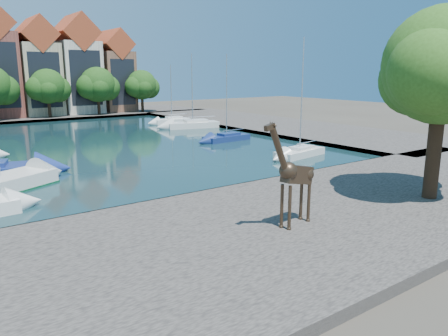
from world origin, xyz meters
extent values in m
plane|color=#38332B|center=(0.00, 0.00, 0.00)|extent=(160.00, 160.00, 0.00)
cube|color=black|center=(0.00, 24.00, 0.04)|extent=(38.00, 50.00, 0.08)
cube|color=#514C46|center=(0.00, -7.00, 0.25)|extent=(50.00, 14.00, 0.50)
cube|color=#514C46|center=(0.00, 56.00, 0.25)|extent=(60.00, 16.00, 0.50)
cube|color=#514C46|center=(25.00, 24.00, 0.25)|extent=(14.00, 52.00, 0.50)
cylinder|color=#332114|center=(7.50, -9.00, 3.25)|extent=(0.80, 0.80, 5.50)
sphere|color=#274C15|center=(7.50, -9.00, 7.92)|extent=(6.40, 6.40, 6.40)
sphere|color=#274C15|center=(5.74, -9.40, 7.60)|extent=(4.48, 4.48, 4.48)
cube|color=black|center=(-4.00, 51.52, 7.00)|extent=(4.40, 0.05, 9.75)
cube|color=tan|center=(2.00, 56.00, 6.25)|extent=(5.88, 9.00, 11.50)
cube|color=#94371D|center=(2.00, 56.00, 13.32)|extent=(5.94, 9.18, 5.94)
cube|color=black|center=(2.00, 51.52, 6.25)|extent=(4.80, 0.05, 8.62)
cube|color=beige|center=(8.50, 56.00, 6.50)|extent=(6.37, 9.00, 12.00)
cube|color=#94371D|center=(8.50, 56.00, 13.93)|extent=(6.43, 9.18, 6.43)
cube|color=black|center=(8.50, 51.52, 6.50)|extent=(5.20, 0.05, 9.00)
cube|color=brown|center=(15.00, 56.00, 5.75)|extent=(5.39, 9.00, 10.50)
cube|color=#94371D|center=(15.00, 56.00, 12.21)|extent=(5.44, 9.18, 5.44)
cube|color=black|center=(15.00, 51.52, 5.75)|extent=(4.40, 0.05, 7.88)
sphere|color=#1A3C11|center=(-4.20, 50.80, 4.90)|extent=(4.50, 4.50, 4.50)
cylinder|color=#332114|center=(2.00, 50.50, 2.10)|extent=(0.50, 0.50, 3.20)
sphere|color=#1A3C11|center=(2.00, 50.50, 5.32)|extent=(5.40, 5.40, 5.40)
sphere|color=#1A3C11|center=(3.62, 50.80, 4.78)|extent=(4.05, 4.05, 4.05)
sphere|color=#1A3C11|center=(0.51, 50.10, 5.05)|extent=(3.78, 3.78, 3.78)
cylinder|color=#332114|center=(10.00, 50.50, 2.10)|extent=(0.50, 0.50, 3.20)
sphere|color=#1A3C11|center=(10.00, 50.50, 5.44)|extent=(5.80, 5.80, 5.80)
sphere|color=#1A3C11|center=(11.74, 50.80, 4.86)|extent=(4.35, 4.35, 4.35)
sphere|color=#1A3C11|center=(8.40, 50.10, 5.15)|extent=(4.06, 4.06, 4.06)
cylinder|color=#332114|center=(18.00, 50.50, 2.10)|extent=(0.50, 0.50, 3.20)
sphere|color=#1A3C11|center=(18.00, 50.50, 5.26)|extent=(5.20, 5.20, 5.20)
sphere|color=#1A3C11|center=(19.56, 50.80, 4.74)|extent=(3.90, 3.90, 3.90)
sphere|color=#1A3C11|center=(16.57, 50.10, 5.00)|extent=(3.64, 3.64, 3.64)
cylinder|color=#36271B|center=(-2.75, -8.05, 1.54)|extent=(0.16, 0.16, 2.08)
cylinder|color=#36271B|center=(-2.83, -7.62, 1.54)|extent=(0.16, 0.16, 2.08)
cylinder|color=#36271B|center=(-1.19, -7.76, 1.54)|extent=(0.16, 0.16, 2.08)
cylinder|color=#36271B|center=(-1.27, -7.33, 1.54)|extent=(0.16, 0.16, 2.08)
cube|color=#36271B|center=(-1.96, -7.68, 2.93)|extent=(2.08, 0.91, 1.22)
cylinder|color=#36271B|center=(-3.42, -7.95, 4.28)|extent=(1.37, 0.54, 2.15)
cube|color=#36271B|center=(-4.12, -8.08, 5.34)|extent=(0.60, 0.28, 0.33)
cube|color=silver|center=(12.00, 5.72, 0.49)|extent=(5.64, 2.76, 0.81)
cube|color=silver|center=(12.00, 5.72, 0.76)|extent=(2.55, 1.70, 0.45)
cylinder|color=#B2B2B7|center=(12.00, 5.72, 5.60)|extent=(0.11, 0.11, 9.77)
cube|color=navy|center=(12.00, 16.89, 0.47)|extent=(5.60, 2.33, 0.79)
cube|color=navy|center=(12.00, 16.89, 0.74)|extent=(2.49, 1.52, 0.44)
cylinder|color=#B2B2B7|center=(12.00, 16.89, 5.05)|extent=(0.11, 0.11, 8.72)
cube|color=silver|center=(15.00, 28.79, 0.59)|extent=(7.41, 4.08, 1.02)
cube|color=silver|center=(15.00, 28.79, 0.93)|extent=(3.40, 2.41, 0.57)
cylinder|color=#B2B2B7|center=(15.00, 28.79, 5.38)|extent=(0.14, 0.14, 9.03)
cube|color=silver|center=(15.00, 34.53, 0.56)|extent=(5.39, 2.33, 0.95)
cube|color=silver|center=(15.00, 34.53, 0.87)|extent=(2.41, 1.50, 0.53)
cylinder|color=#B2B2B7|center=(15.00, 34.53, 4.68)|extent=(0.13, 0.13, 7.72)
camera|label=1|loc=(-16.30, -21.64, 7.61)|focal=35.00mm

